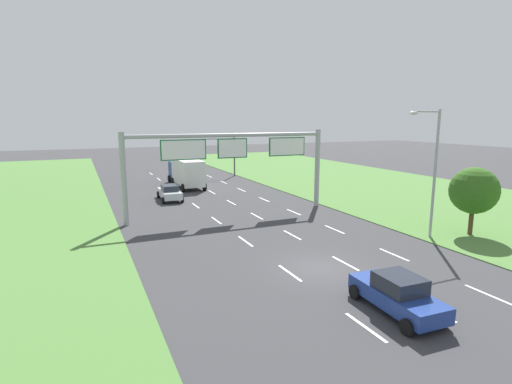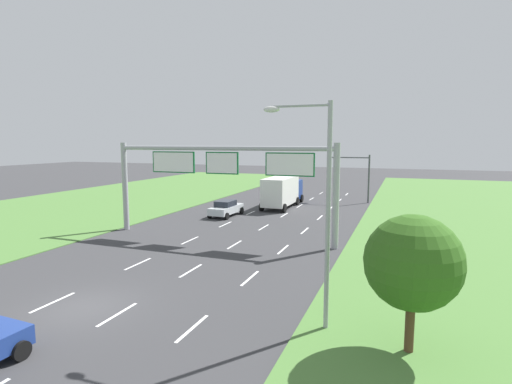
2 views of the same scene
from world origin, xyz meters
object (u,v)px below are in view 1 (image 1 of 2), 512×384
Objects in this scene: sign_gantry at (232,155)px; car_lead_silver at (397,294)px; traffic_light_mast at (221,149)px; street_lamp at (431,163)px; box_truck at (186,172)px; roadside_tree_near at (474,191)px; car_near_red at (170,192)px.

car_lead_silver is at bearing -89.81° from sign_gantry.
street_lamp is (2.91, -33.23, 1.21)m from traffic_light_mast.
traffic_light_mast is (6.56, 21.60, -1.10)m from sign_gantry.
box_truck is 1.01× the size of street_lamp.
sign_gantry reaches higher than roadside_tree_near.
sign_gantry is at bearing 92.83° from car_lead_silver.
car_lead_silver is 12.64m from street_lamp.
sign_gantry is (-0.06, 18.92, 4.16)m from car_lead_silver.
traffic_light_mast is (6.58, 6.17, 2.09)m from box_truck.
car_lead_silver is 14.50m from roadside_tree_near.
box_truck is at bearing 109.33° from street_lamp.
box_truck is at bearing -136.87° from traffic_light_mast.
traffic_light_mast is at bearing 95.01° from street_lamp.
car_lead_silver is 19.37m from sign_gantry.
roadside_tree_near is at bearing -12.51° from street_lamp.
car_lead_silver is 34.36m from box_truck.
box_truck reaches higher than car_lead_silver.
traffic_light_mast reaches higher than car_lead_silver.
roadside_tree_near is (12.80, -12.37, -1.85)m from sign_gantry.
traffic_light_mast is 34.55m from roadside_tree_near.
sign_gantry reaches higher than car_lead_silver.
box_truck is at bearing 90.08° from sign_gantry.
box_truck is (-0.09, 34.35, 0.98)m from car_lead_silver.
box_truck is (3.48, 7.21, 1.01)m from car_near_red.
car_lead_silver is at bearing -152.79° from roadside_tree_near.
street_lamp is (9.47, -11.64, 0.12)m from sign_gantry.
street_lamp is at bearing -54.95° from car_near_red.
traffic_light_mast is at bearing 83.53° from car_lead_silver.
car_near_red is 24.11m from street_lamp.
sign_gantry is 3.66× the size of roadside_tree_near.
box_truck is at bearing 66.12° from car_near_red.
car_near_red is 0.93× the size of roadside_tree_near.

